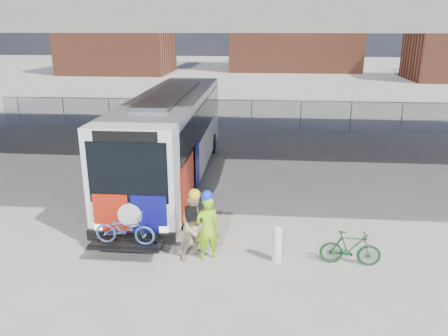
# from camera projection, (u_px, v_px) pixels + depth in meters

# --- Properties ---
(ground) EXTENTS (160.00, 160.00, 0.00)m
(ground) POSITION_uv_depth(u_px,v_px,m) (215.00, 203.00, 15.90)
(ground) COLOR #9E9991
(ground) RESTS_ON ground
(bus) EXTENTS (2.67, 12.90, 3.69)m
(bus) POSITION_uv_depth(u_px,v_px,m) (172.00, 131.00, 17.68)
(bus) COLOR silver
(bus) RESTS_ON ground
(overpass) EXTENTS (40.00, 16.00, 7.95)m
(overpass) POSITION_uv_depth(u_px,v_px,m) (224.00, 16.00, 17.66)
(overpass) COLOR #605E59
(overpass) RESTS_ON ground
(chainlink_fence) EXTENTS (30.00, 0.06, 30.00)m
(chainlink_fence) POSITION_uv_depth(u_px,v_px,m) (235.00, 107.00, 26.82)
(chainlink_fence) COLOR gray
(chainlink_fence) RESTS_ON ground
(brick_buildings) EXTENTS (54.00, 22.00, 12.00)m
(brick_buildings) POSITION_uv_depth(u_px,v_px,m) (261.00, 31.00, 59.79)
(brick_buildings) COLOR brown
(brick_buildings) RESTS_ON ground
(bollard) EXTENTS (0.27, 0.27, 1.05)m
(bollard) POSITION_uv_depth(u_px,v_px,m) (277.00, 243.00, 11.83)
(bollard) COLOR white
(bollard) RESTS_ON ground
(cyclist_hivis) EXTENTS (0.79, 0.68, 2.01)m
(cyclist_hivis) POSITION_uv_depth(u_px,v_px,m) (207.00, 226.00, 11.86)
(cyclist_hivis) COLOR #88DD17
(cyclist_hivis) RESTS_ON ground
(cyclist_tan) EXTENTS (1.14, 1.09, 2.05)m
(cyclist_tan) POSITION_uv_depth(u_px,v_px,m) (195.00, 226.00, 11.88)
(cyclist_tan) COLOR tan
(cyclist_tan) RESTS_ON ground
(bike_parked) EXTENTS (1.64, 0.59, 0.97)m
(bike_parked) POSITION_uv_depth(u_px,v_px,m) (350.00, 248.00, 11.69)
(bike_parked) COLOR #164620
(bike_parked) RESTS_ON ground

